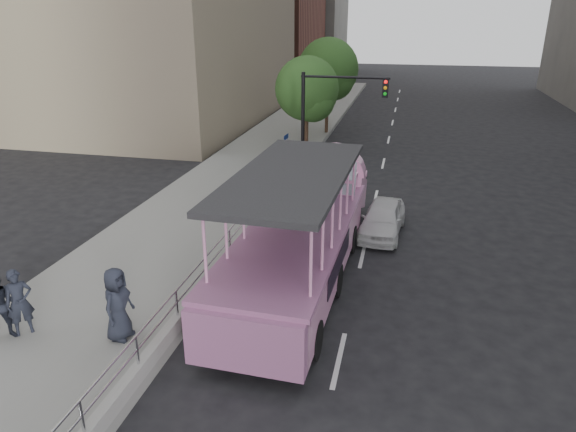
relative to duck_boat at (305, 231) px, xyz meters
name	(u,v)px	position (x,y,z in m)	size (l,w,h in m)	color
ground	(313,311)	(0.73, -2.34, -1.40)	(160.00, 160.00, 0.00)	black
sidewalk	(233,184)	(-5.02, 7.66, -1.25)	(5.50, 80.00, 0.30)	gray
kerb_wall	(230,254)	(-2.39, -0.34, -0.92)	(0.24, 30.00, 0.36)	#A0A09B
guardrail	(229,235)	(-2.39, -0.34, -0.25)	(0.07, 22.00, 0.71)	silver
duck_boat	(305,231)	(0.00, 0.00, 0.00)	(3.11, 11.41, 3.76)	black
car	(383,218)	(2.25, 3.62, -0.78)	(1.46, 3.63, 1.24)	silver
pedestrian_near	(19,302)	(-6.02, -5.43, -0.23)	(0.63, 0.42, 1.74)	#212531
pedestrian_mid	(0,307)	(-6.29, -5.75, -0.21)	(0.86, 0.67, 1.76)	#212531
pedestrian_far	(118,304)	(-3.57, -5.06, -0.16)	(0.92, 0.60, 1.87)	#212531
parking_sign	(286,158)	(-2.27, 7.03, 0.38)	(0.09, 0.64, 2.83)	black
traffic_signal	(327,109)	(-0.97, 10.16, 2.10)	(4.20, 0.32, 5.20)	black
street_tree_near	(308,91)	(-2.57, 13.59, 2.42)	(3.52, 3.52, 5.72)	#3B281A
street_tree_far	(329,71)	(-2.37, 19.59, 2.91)	(3.97, 3.97, 6.45)	#3B281A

